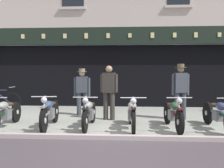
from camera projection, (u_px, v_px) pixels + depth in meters
The scene contains 13 objects.
ground at pixel (106, 157), 4.78m from camera, with size 23.81×22.00×0.18m.
shop_facade at pixel (120, 66), 12.64m from camera, with size 12.11×4.42×6.42m.
motorcycle_far_left at pixel (6, 112), 7.01m from camera, with size 0.62×2.03×0.90m.
motorcycle_left at pixel (50, 112), 7.01m from camera, with size 0.62×2.05×0.92m.
motorcycle_center_left at pixel (89, 112), 7.02m from camera, with size 0.62×1.94×0.90m.
motorcycle_center at pixel (132, 113), 6.82m from camera, with size 0.62×2.03×0.91m.
motorcycle_center_right at pixel (173, 113), 6.85m from camera, with size 0.62×1.92×0.91m.
motorcycle_right at pixel (218, 114), 6.75m from camera, with size 0.62×2.07×0.91m.
salesman_left at pixel (82, 90), 8.87m from camera, with size 0.56×0.34×1.60m.
shopkeeper_center at pixel (109, 90), 8.08m from camera, with size 0.55×0.31×1.69m.
salesman_right at pixel (180, 89), 8.10m from camera, with size 0.55×0.34×1.74m.
advert_board_near at pixel (84, 64), 11.14m from camera, with size 0.75×0.03×1.00m.
advert_board_far at pixel (63, 67), 11.20m from camera, with size 0.84×0.03×0.92m.
Camera 1 is at (0.42, -5.66, 1.56)m, focal length 41.73 mm.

